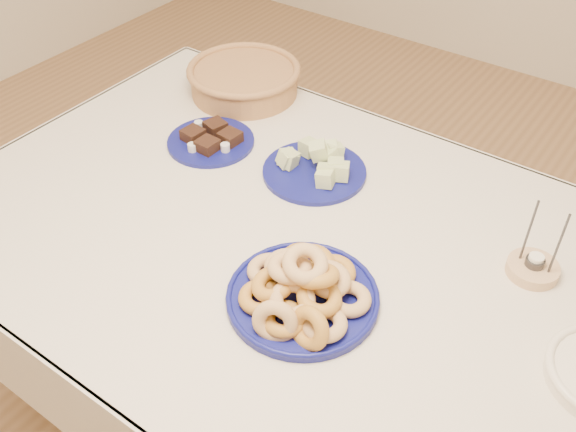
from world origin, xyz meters
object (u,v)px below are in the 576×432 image
Objects in this scene: dining_table at (300,271)px; brownie_plate at (211,140)px; melon_plate at (317,167)px; wicker_basket at (244,79)px; candle_holder at (533,267)px; donut_platter at (302,291)px.

dining_table is 0.46m from brownie_plate.
melon_plate is 0.72× the size of wicker_basket.
dining_table is at bearing -157.20° from candle_holder.
candle_holder reaches higher than donut_platter.
dining_table is 6.73× the size of brownie_plate.
wicker_basket is (-0.50, 0.43, 0.15)m from dining_table.
candle_holder reaches higher than brownie_plate.
brownie_plate is (-0.52, 0.32, -0.02)m from donut_platter.
wicker_basket is at bearing 152.52° from melon_plate.
dining_table is 0.51m from candle_holder.
wicker_basket is at bearing 136.26° from donut_platter.
candle_holder is (0.35, 0.35, -0.02)m from donut_platter.
donut_platter reaches higher than brownie_plate.
wicker_basket is (-0.61, 0.59, 0.01)m from donut_platter.
dining_table is at bearing -64.70° from melon_plate.
melon_plate is 1.59× the size of candle_holder.
dining_table is 4.28× the size of wicker_basket.
candle_holder is at bearing 45.33° from donut_platter.
donut_platter is at bearing -54.76° from dining_table.
melon_plate reaches higher than dining_table.
melon_plate reaches higher than brownie_plate.
melon_plate is 0.45m from wicker_basket.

